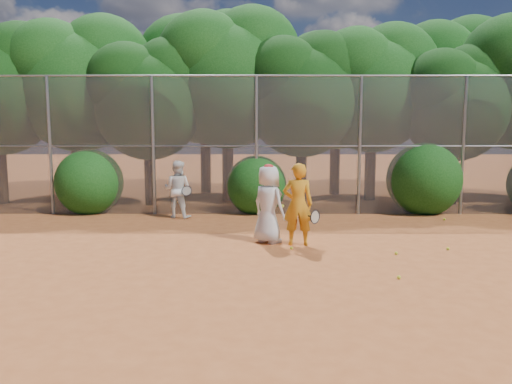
{
  "coord_description": "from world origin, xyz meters",
  "views": [
    {
      "loc": [
        -0.97,
        -8.51,
        2.51
      ],
      "look_at": [
        -1.0,
        2.5,
        1.1
      ],
      "focal_mm": 35.0,
      "sensor_mm": 36.0,
      "label": 1
    }
  ],
  "objects": [
    {
      "name": "ground",
      "position": [
        0.0,
        0.0,
        0.0
      ],
      "size": [
        80.0,
        80.0,
        0.0
      ],
      "primitive_type": "plane",
      "color": "#A04F24",
      "rests_on": "ground"
    },
    {
      "name": "fence_back",
      "position": [
        -0.12,
        6.0,
        2.05
      ],
      "size": [
        20.05,
        0.09,
        4.03
      ],
      "color": "gray",
      "rests_on": "ground"
    },
    {
      "name": "tree_1",
      "position": [
        -6.94,
        8.54,
        4.16
      ],
      "size": [
        4.64,
        4.03,
        6.35
      ],
      "color": "black",
      "rests_on": "ground"
    },
    {
      "name": "tree_2",
      "position": [
        -4.45,
        7.83,
        3.58
      ],
      "size": [
        3.99,
        3.47,
        5.47
      ],
      "color": "black",
      "rests_on": "ground"
    },
    {
      "name": "tree_3",
      "position": [
        -1.94,
        8.84,
        4.4
      ],
      "size": [
        4.89,
        4.26,
        6.7
      ],
      "color": "black",
      "rests_on": "ground"
    },
    {
      "name": "tree_4",
      "position": [
        0.55,
        8.24,
        3.76
      ],
      "size": [
        4.19,
        3.64,
        5.73
      ],
      "color": "black",
      "rests_on": "ground"
    },
    {
      "name": "tree_5",
      "position": [
        3.06,
        9.04,
        4.05
      ],
      "size": [
        4.51,
        3.92,
        6.17
      ],
      "color": "black",
      "rests_on": "ground"
    },
    {
      "name": "tree_6",
      "position": [
        5.55,
        8.03,
        3.47
      ],
      "size": [
        3.86,
        3.36,
        5.29
      ],
      "color": "black",
      "rests_on": "ground"
    },
    {
      "name": "tree_9",
      "position": [
        -7.94,
        10.84,
        4.34
      ],
      "size": [
        4.83,
        4.2,
        6.62
      ],
      "color": "black",
      "rests_on": "ground"
    },
    {
      "name": "tree_10",
      "position": [
        -2.93,
        11.05,
        4.63
      ],
      "size": [
        5.15,
        4.48,
        7.06
      ],
      "color": "black",
      "rests_on": "ground"
    },
    {
      "name": "tree_11",
      "position": [
        2.06,
        10.64,
        4.16
      ],
      "size": [
        4.64,
        4.03,
        6.35
      ],
      "color": "black",
      "rests_on": "ground"
    },
    {
      "name": "tree_12",
      "position": [
        6.56,
        11.24,
        4.51
      ],
      "size": [
        5.02,
        4.37,
        6.88
      ],
      "color": "black",
      "rests_on": "ground"
    },
    {
      "name": "bush_0",
      "position": [
        -6.0,
        6.3,
        1.0
      ],
      "size": [
        2.0,
        2.0,
        2.0
      ],
      "primitive_type": "sphere",
      "color": "#103F0F",
      "rests_on": "ground"
    },
    {
      "name": "bush_1",
      "position": [
        -1.0,
        6.3,
        0.9
      ],
      "size": [
        1.8,
        1.8,
        1.8
      ],
      "primitive_type": "sphere",
      "color": "#103F0F",
      "rests_on": "ground"
    },
    {
      "name": "bush_2",
      "position": [
        4.0,
        6.3,
        1.1
      ],
      "size": [
        2.2,
        2.2,
        2.2
      ],
      "primitive_type": "sphere",
      "color": "#103F0F",
      "rests_on": "ground"
    },
    {
      "name": "player_yellow",
      "position": [
        -0.1,
        2.07,
        0.89
      ],
      "size": [
        0.8,
        0.53,
        1.78
      ],
      "rotation": [
        0.0,
        0.0,
        3.14
      ],
      "color": "orange",
      "rests_on": "ground"
    },
    {
      "name": "player_teen",
      "position": [
        -0.73,
        2.29,
        0.86
      ],
      "size": [
        0.98,
        0.97,
        1.74
      ],
      "rotation": [
        0.0,
        0.0,
        2.37
      ],
      "color": "silver",
      "rests_on": "ground"
    },
    {
      "name": "player_white",
      "position": [
        -3.22,
        5.4,
        0.81
      ],
      "size": [
        0.92,
        0.79,
        1.61
      ],
      "rotation": [
        0.0,
        0.0,
        2.89
      ],
      "color": "white",
      "rests_on": "ground"
    },
    {
      "name": "ball_0",
      "position": [
        1.8,
        1.2,
        0.03
      ],
      "size": [
        0.07,
        0.07,
        0.07
      ],
      "primitive_type": "sphere",
      "color": "#CBD426",
      "rests_on": "ground"
    },
    {
      "name": "ball_1",
      "position": [
        2.98,
        1.59,
        0.03
      ],
      "size": [
        0.07,
        0.07,
        0.07
      ],
      "primitive_type": "sphere",
      "color": "#CBD426",
      "rests_on": "ground"
    },
    {
      "name": "ball_2",
      "position": [
        1.4,
        -0.42,
        0.03
      ],
      "size": [
        0.07,
        0.07,
        0.07
      ],
      "primitive_type": "sphere",
      "color": "#CBD426",
      "rests_on": "ground"
    },
    {
      "name": "ball_4",
      "position": [
        -0.26,
        1.64,
        0.03
      ],
      "size": [
        0.07,
        0.07,
        0.07
      ],
      "primitive_type": "sphere",
      "color": "#CBD426",
      "rests_on": "ground"
    },
    {
      "name": "ball_5",
      "position": [
        4.16,
        4.95,
        0.03
      ],
      "size": [
        0.07,
        0.07,
        0.07
      ],
      "primitive_type": "sphere",
      "color": "#CBD426",
      "rests_on": "ground"
    }
  ]
}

